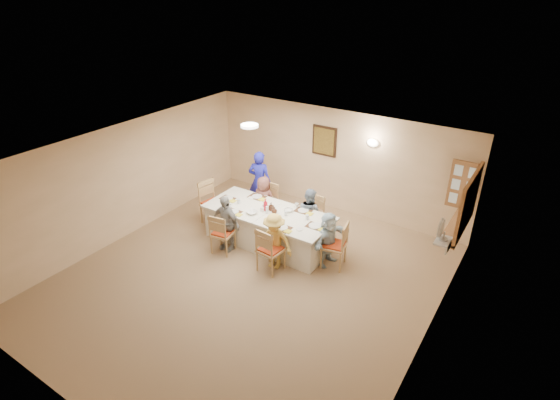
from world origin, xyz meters
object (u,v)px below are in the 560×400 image
Objects in this scene: diner_front_left at (226,223)px; caregiver at (260,181)px; diner_back_right at (309,213)px; diner_front_right at (274,241)px; chair_back_right at (312,216)px; dining_table at (269,227)px; chair_left_end at (213,203)px; diner_right_end at (328,239)px; desk_fan at (443,232)px; chair_front_left at (223,232)px; serving_hatch at (468,204)px; chair_right_end at (334,244)px; condiment_ketchup at (266,205)px; chair_front_right at (271,249)px; diner_back_left at (264,200)px; chair_back_left at (267,203)px.

diner_front_left is 0.81× the size of caregiver.
diner_front_right is at bearing 98.12° from diner_back_right.
diner_front_right is at bearing -81.76° from chair_back_right.
dining_table is 1.00m from chair_back_right.
diner_right_end is at bearing -79.71° from chair_left_end.
chair_front_left is (-4.12, -0.55, -1.09)m from desk_fan.
diner_front_right is (-0.00, -1.36, 0.01)m from diner_back_right.
serving_hatch is 1.45× the size of chair_left_end.
condiment_ketchup reaches higher than chair_right_end.
chair_front_right is at bearing 143.78° from diner_right_end.
dining_table is 3.03× the size of chair_back_right.
caregiver is at bearing 108.11° from diner_front_left.
chair_front_right is 0.93× the size of chair_left_end.
chair_front_left is 0.80× the size of diner_right_end.
dining_table is 0.52m from condiment_ketchup.
diner_back_left is 2.13m from diner_right_end.
diner_back_left is 1.01× the size of diner_right_end.
dining_table is 2.37× the size of diner_back_right.
diner_front_right reaches higher than diner_back_left.
diner_front_right is (-0.00, -1.48, 0.13)m from chair_back_right.
diner_back_right reaches higher than chair_back_right.
diner_front_left is 4.73× the size of condiment_ketchup.
chair_back_right is 0.74× the size of diner_front_left.
serving_hatch is at bearing 16.84° from dining_table.
serving_hatch is at bearing -165.07° from chair_front_left.
diner_front_left is (-0.60, -0.68, 0.24)m from dining_table.
diner_front_right is (-0.00, 0.12, 0.11)m from chair_front_right.
diner_back_left is (-1.20, 1.48, 0.09)m from chair_front_right.
chair_right_end is (0.95, -0.80, 0.03)m from chair_back_right.
chair_back_left is 0.98× the size of chair_front_left.
chair_left_end is at bearing -101.12° from chair_right_end.
diner_back_left is at bearing -45.91° from chair_front_right.
chair_left_end reaches higher than chair_back_right.
diner_front_left reaches higher than chair_back_right.
chair_front_right is 0.85× the size of diner_right_end.
desk_fan is 3.22m from diner_back_right.
diner_right_end reaches higher than chair_front_right.
chair_back_right is 1.49m from diner_front_right.
diner_front_right is (-0.95, -0.68, 0.10)m from chair_right_end.
chair_front_left is at bearing -80.71° from chair_right_end.
diner_front_left reaches higher than diner_back_left.
diner_front_left reaches higher than diner_right_end.
chair_left_end is 3.96× the size of condiment_ketchup.
chair_right_end is 3.75× the size of condiment_ketchup.
diner_right_end reaches higher than dining_table.
diner_right_end is at bearing 173.23° from desk_fan.
diner_front_left is (-2.15, -0.68, 0.13)m from chair_right_end.
chair_front_right is 0.82× the size of diner_front_right.
diner_back_left is (-4.12, 0.93, -0.98)m from desk_fan.
desk_fan is at bearing -12.08° from chair_back_left.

